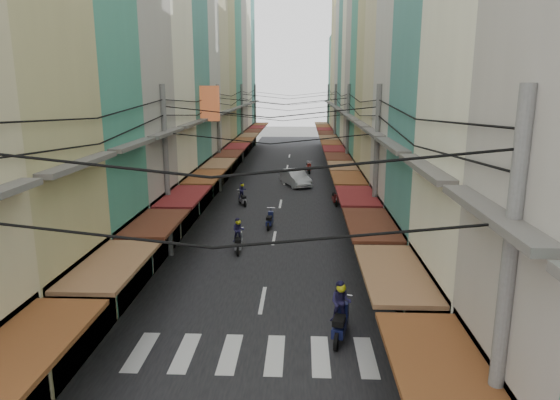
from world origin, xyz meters
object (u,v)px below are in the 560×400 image
(traffic_sign, at_px, (381,237))
(market_umbrella, at_px, (450,249))
(bicycle, at_px, (400,292))
(white_car, at_px, (295,186))

(traffic_sign, bearing_deg, market_umbrella, -41.98)
(bicycle, relative_size, market_umbrella, 0.62)
(market_umbrella, xyz_separation_m, traffic_sign, (-2.25, 2.03, -0.17))
(white_car, xyz_separation_m, market_umbrella, (6.15, -22.27, 2.10))
(white_car, relative_size, traffic_sign, 1.79)
(white_car, relative_size, market_umbrella, 2.01)
(white_car, xyz_separation_m, traffic_sign, (3.89, -20.25, 1.93))
(bicycle, height_order, traffic_sign, traffic_sign)
(traffic_sign, bearing_deg, bicycle, -63.16)
(white_car, distance_m, traffic_sign, 20.71)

